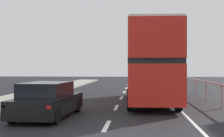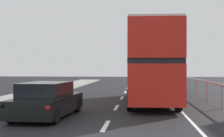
{
  "view_description": "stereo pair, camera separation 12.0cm",
  "coord_description": "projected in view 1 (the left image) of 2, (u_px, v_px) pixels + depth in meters",
  "views": [
    {
      "loc": [
        1.05,
        -8.75,
        2.01
      ],
      "look_at": [
        -0.18,
        6.83,
        1.96
      ],
      "focal_mm": 51.41,
      "sensor_mm": 36.0,
      "label": 1
    },
    {
      "loc": [
        1.17,
        -8.74,
        2.01
      ],
      "look_at": [
        -0.18,
        6.83,
        1.96
      ],
      "focal_mm": 51.41,
      "sensor_mm": 36.0,
      "label": 2
    }
  ],
  "objects": [
    {
      "name": "double_decker_bus_red",
      "position": [
        150.0,
        63.0,
        18.23
      ],
      "size": [
        2.71,
        10.1,
        4.24
      ],
      "rotation": [
        0.0,
        0.0,
        0.02
      ],
      "color": "red",
      "rests_on": "ground"
    },
    {
      "name": "bridge_side_railing",
      "position": [
        213.0,
        87.0,
        17.38
      ],
      "size": [
        0.1,
        42.0,
        1.19
      ],
      "color": "#ABA9B1",
      "rests_on": "ground"
    },
    {
      "name": "lane_paint_markings",
      "position": [
        155.0,
        105.0,
        17.01
      ],
      "size": [
        3.21,
        46.0,
        0.01
      ],
      "color": "silver",
      "rests_on": "ground"
    },
    {
      "name": "hatchback_car_near",
      "position": [
        48.0,
        100.0,
        12.9
      ],
      "size": [
        2.06,
        4.62,
        1.42
      ],
      "rotation": [
        0.0,
        0.0,
        -0.06
      ],
      "color": "black",
      "rests_on": "ground"
    }
  ]
}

